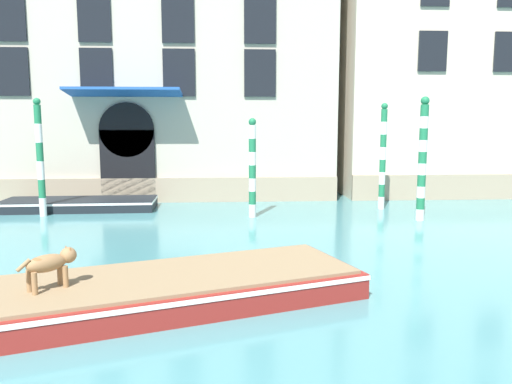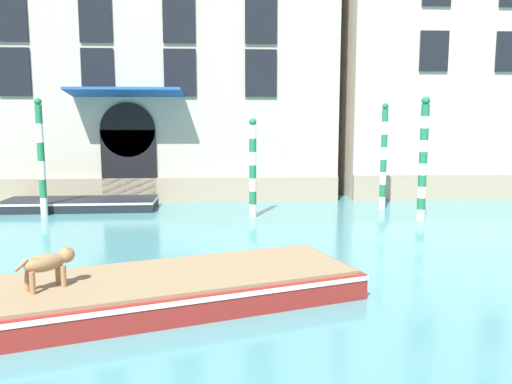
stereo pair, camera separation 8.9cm
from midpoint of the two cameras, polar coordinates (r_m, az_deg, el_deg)
name	(u,v)px [view 1 (the left image)]	position (r m, az deg, el deg)	size (l,w,h in m)	color
palazzo_left	(148,37)	(23.72, -12.31, 16.90)	(15.91, 7.40, 13.98)	#BCB29E
palazzo_right	(508,8)	(27.10, 26.75, 18.25)	(15.71, 6.13, 16.91)	beige
boat_foreground	(126,293)	(9.04, -14.96, -11.12)	(8.69, 4.91, 0.52)	maroon
dog_on_deck	(51,263)	(8.77, -22.65, -7.50)	(0.77, 0.73, 0.65)	#997047
boat_moored_near_palazzo	(80,204)	(19.59, -19.63, -1.31)	(5.57, 2.04, 0.39)	black
mooring_pole_0	(383,156)	(19.00, 14.16, 4.00)	(0.23, 0.23, 3.91)	white
mooring_pole_2	(40,157)	(18.51, -23.58, 3.66)	(0.24, 0.24, 4.02)	white
mooring_pole_4	(422,159)	(17.06, 18.35, 3.63)	(0.28, 0.28, 4.03)	white
mooring_pole_5	(252,168)	(16.80, -0.57, 2.80)	(0.25, 0.25, 3.35)	white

